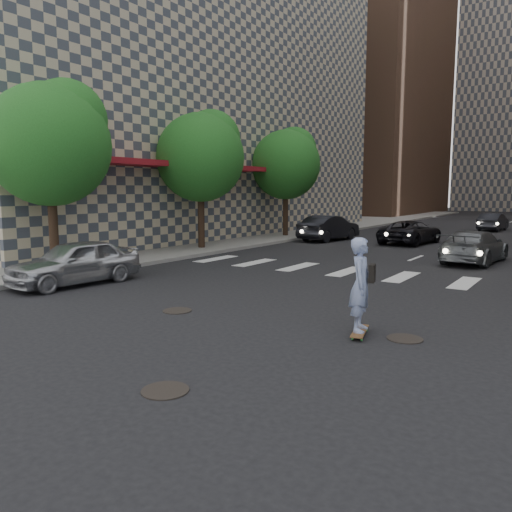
{
  "coord_description": "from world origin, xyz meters",
  "views": [
    {
      "loc": [
        6.18,
        -7.52,
        2.91
      ],
      "look_at": [
        -0.62,
        2.57,
        1.3
      ],
      "focal_mm": 35.0,
      "sensor_mm": 36.0,
      "label": 1
    }
  ],
  "objects": [
    {
      "name": "tree_a",
      "position": [
        -9.45,
        3.14,
        4.65
      ],
      "size": [
        4.2,
        4.2,
        6.6
      ],
      "color": "#382619",
      "rests_on": "sidewalk_left"
    },
    {
      "name": "traffic_car_a",
      "position": [
        -6.5,
        18.92,
        0.73
      ],
      "size": [
        2.09,
        4.61,
        1.47
      ],
      "primitive_type": "imported",
      "rotation": [
        0.0,
        0.0,
        3.02
      ],
      "color": "black",
      "rests_on": "ground"
    },
    {
      "name": "tree_b",
      "position": [
        -9.45,
        11.14,
        4.65
      ],
      "size": [
        4.2,
        4.2,
        6.6
      ],
      "color": "#382619",
      "rests_on": "sidewalk_left"
    },
    {
      "name": "tower_left",
      "position": [
        -20.0,
        55.0,
        20.0
      ],
      "size": [
        18.0,
        24.0,
        40.0
      ],
      "primitive_type": "cube",
      "color": "brown",
      "rests_on": "ground"
    },
    {
      "name": "manhole_b",
      "position": [
        -2.0,
        1.2,
        0.01
      ],
      "size": [
        0.7,
        0.7,
        0.02
      ],
      "primitive_type": "cylinder",
      "color": "black",
      "rests_on": "ground"
    },
    {
      "name": "sidewalk_left",
      "position": [
        -14.5,
        20.0,
        0.07
      ],
      "size": [
        13.0,
        80.0,
        0.15
      ],
      "primitive_type": "cube",
      "color": "gray",
      "rests_on": "ground"
    },
    {
      "name": "traffic_car_b",
      "position": [
        2.32,
        14.0,
        0.66
      ],
      "size": [
        2.2,
        4.66,
        1.31
      ],
      "primitive_type": "imported",
      "rotation": [
        0.0,
        0.0,
        3.06
      ],
      "color": "slate",
      "rests_on": "ground"
    },
    {
      "name": "skateboarder",
      "position": [
        2.47,
        1.74,
        1.04
      ],
      "size": [
        0.6,
        1.03,
        1.99
      ],
      "rotation": [
        0.0,
        0.0,
        0.25
      ],
      "color": "brown",
      "rests_on": "ground"
    },
    {
      "name": "tree_c",
      "position": [
        -9.45,
        19.14,
        4.65
      ],
      "size": [
        4.2,
        4.2,
        6.6
      ],
      "color": "#382619",
      "rests_on": "sidewalk_left"
    },
    {
      "name": "traffic_car_e",
      "position": [
        0.26,
        32.0,
        0.64
      ],
      "size": [
        1.62,
        3.97,
        1.28
      ],
      "primitive_type": "imported",
      "rotation": [
        0.0,
        0.0,
        3.07
      ],
      "color": "black",
      "rests_on": "ground"
    },
    {
      "name": "traffic_car_c",
      "position": [
        -2.0,
        19.79,
        0.63
      ],
      "size": [
        2.6,
        4.77,
        1.27
      ],
      "primitive_type": "imported",
      "rotation": [
        0.0,
        0.0,
        3.03
      ],
      "color": "black",
      "rests_on": "ground"
    },
    {
      "name": "building_left",
      "position": [
        -18.49,
        18.48,
        12.48
      ],
      "size": [
        16.4,
        33.0,
        25.0
      ],
      "color": "tan",
      "rests_on": "ground"
    },
    {
      "name": "ground",
      "position": [
        0.0,
        0.0,
        0.0
      ],
      "size": [
        160.0,
        160.0,
        0.0
      ],
      "primitive_type": "plane",
      "color": "black",
      "rests_on": "ground"
    },
    {
      "name": "manhole_a",
      "position": [
        1.2,
        -2.5,
        0.01
      ],
      "size": [
        0.7,
        0.7,
        0.02
      ],
      "primitive_type": "cylinder",
      "color": "black",
      "rests_on": "ground"
    },
    {
      "name": "silver_sedan",
      "position": [
        -7.0,
        2.0,
        0.7
      ],
      "size": [
        1.99,
        4.23,
        1.4
      ],
      "primitive_type": "imported",
      "rotation": [
        0.0,
        0.0,
        -0.09
      ],
      "color": "#AEB0B5",
      "rests_on": "ground"
    },
    {
      "name": "manhole_c",
      "position": [
        3.3,
        2.0,
        0.01
      ],
      "size": [
        0.7,
        0.7,
        0.02
      ],
      "primitive_type": "cylinder",
      "color": "black",
      "rests_on": "ground"
    }
  ]
}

